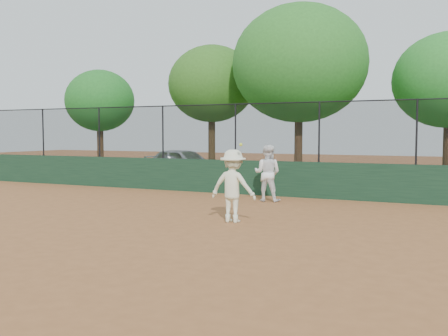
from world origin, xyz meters
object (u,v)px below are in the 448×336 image
at_px(player_second, 267,173).
at_px(tree_0, 100,101).
at_px(tree_1, 212,84).
at_px(tree_2, 299,64).
at_px(player_main, 233,186).
at_px(parked_car, 184,164).

relative_size(player_second, tree_0, 0.32).
bearing_deg(tree_1, tree_2, -12.48).
bearing_deg(player_main, tree_2, 98.11).
distance_m(player_second, tree_1, 10.79).
bearing_deg(tree_2, player_main, -81.89).
bearing_deg(player_main, tree_1, 118.25).
xyz_separation_m(player_second, tree_2, (-1.06, 7.09, 4.37)).
height_order(parked_car, tree_2, tree_2).
xyz_separation_m(player_second, player_main, (0.51, -3.87, -0.02)).
bearing_deg(parked_car, tree_2, -60.60).
xyz_separation_m(tree_0, tree_2, (11.18, -0.02, 1.36)).
height_order(parked_car, tree_0, tree_0).
xyz_separation_m(player_second, tree_1, (-5.96, 8.17, 3.76)).
xyz_separation_m(parked_car, tree_1, (0.23, 2.56, 3.92)).
bearing_deg(tree_1, player_main, -61.75).
bearing_deg(tree_0, tree_1, 9.65).
bearing_deg(tree_0, player_second, -30.15).
bearing_deg(tree_2, tree_0, 179.89).
distance_m(player_second, tree_0, 14.47).
height_order(tree_0, tree_2, tree_2).
bearing_deg(tree_1, player_second, -53.88).
height_order(player_main, tree_0, tree_0).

